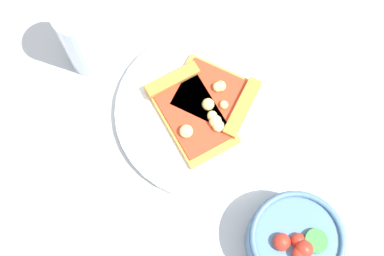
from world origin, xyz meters
name	(u,v)px	position (x,y,z in m)	size (l,w,h in m)	color
ground_plane	(212,109)	(0.00, 0.00, 0.00)	(2.40, 2.40, 0.00)	#B2B7BC
plate	(205,112)	(-0.01, 0.00, 0.01)	(0.27, 0.27, 0.01)	silver
pizza_slice_near	(219,98)	(0.01, 0.00, 0.02)	(0.15, 0.15, 0.02)	gold
pizza_slice_far	(191,111)	(-0.03, 0.00, 0.02)	(0.09, 0.15, 0.03)	gold
salad_bowl	(294,241)	(0.01, -0.23, 0.03)	(0.13, 0.13, 0.08)	#4C7299
soda_glass	(85,38)	(-0.13, 0.16, 0.06)	(0.07, 0.07, 0.13)	silver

